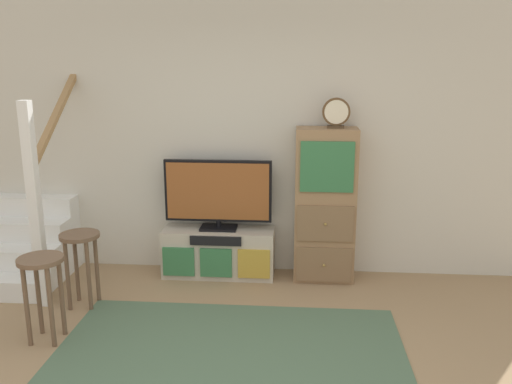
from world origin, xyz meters
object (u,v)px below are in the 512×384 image
object	(u,v)px
desk_clock	(336,113)
bar_stool_near	(42,279)
side_cabinet	(325,206)
media_console	(219,253)
television	(218,193)
bar_stool_far	(81,252)

from	to	relation	value
desk_clock	bar_stool_near	size ratio (longest dim) A/B	0.42
bar_stool_near	side_cabinet	bearing A→B (deg)	32.59
media_console	bar_stool_near	bearing A→B (deg)	-129.39
television	bar_stool_far	distance (m)	1.40
bar_stool_near	bar_stool_far	world-z (taller)	bar_stool_near
media_console	television	world-z (taller)	television
media_console	television	bearing A→B (deg)	90.00
side_cabinet	bar_stool_near	distance (m)	2.60
side_cabinet	desk_clock	world-z (taller)	desk_clock
side_cabinet	media_console	bearing A→B (deg)	-179.44
media_console	side_cabinet	bearing A→B (deg)	0.56
television	desk_clock	world-z (taller)	desk_clock
side_cabinet	bar_stool_near	world-z (taller)	side_cabinet
desk_clock	media_console	bearing A→B (deg)	179.75
desk_clock	bar_stool_far	size ratio (longest dim) A/B	0.42
television	side_cabinet	bearing A→B (deg)	-0.75
media_console	bar_stool_far	size ratio (longest dim) A/B	1.66
bar_stool_near	bar_stool_far	xyz separation A→B (m)	(0.05, 0.61, -0.01)
desk_clock	bar_stool_near	xyz separation A→B (m)	(-2.26, -1.38, -1.13)
side_cabinet	bar_stool_far	xyz separation A→B (m)	(-2.13, -0.79, -0.25)
bar_stool_near	bar_stool_far	distance (m)	0.61
television	desk_clock	bearing A→B (deg)	-1.47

